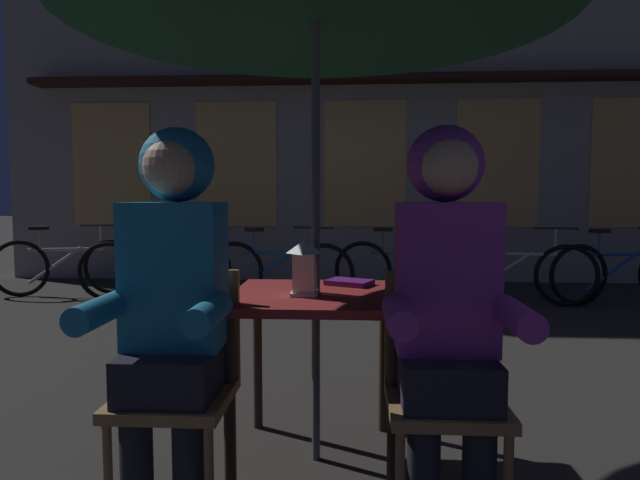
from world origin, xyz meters
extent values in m
plane|color=#2D2B28|center=(0.00, 0.00, 0.00)|extent=(60.00, 60.00, 0.00)
cube|color=maroon|center=(0.00, 0.00, 0.72)|extent=(0.72, 0.72, 0.04)
cylinder|color=#2D2319|center=(-0.31, -0.31, 0.35)|extent=(0.04, 0.04, 0.70)
cylinder|color=#2D2319|center=(0.31, -0.31, 0.35)|extent=(0.04, 0.04, 0.70)
cylinder|color=#2D2319|center=(-0.31, 0.31, 0.35)|extent=(0.04, 0.04, 0.70)
cylinder|color=#2D2319|center=(0.31, 0.31, 0.35)|extent=(0.04, 0.04, 0.70)
cylinder|color=#4C4C51|center=(0.00, 0.00, 1.12)|extent=(0.04, 0.04, 2.25)
cube|color=white|center=(-0.04, -0.07, 0.75)|extent=(0.11, 0.11, 0.02)
cube|color=white|center=(-0.04, -0.07, 0.84)|extent=(0.09, 0.09, 0.16)
pyramid|color=white|center=(-0.04, -0.07, 0.94)|extent=(0.11, 0.11, 0.06)
cube|color=olive|center=(-0.48, -0.44, 0.43)|extent=(0.40, 0.40, 0.04)
cylinder|color=olive|center=(-0.31, -0.27, 0.21)|extent=(0.03, 0.03, 0.41)
cylinder|color=olive|center=(-0.65, -0.27, 0.21)|extent=(0.03, 0.03, 0.41)
cube|color=olive|center=(-0.48, -0.26, 0.66)|extent=(0.40, 0.03, 0.42)
cube|color=olive|center=(0.48, -0.44, 0.43)|extent=(0.40, 0.40, 0.04)
cylinder|color=olive|center=(0.65, -0.27, 0.21)|extent=(0.03, 0.03, 0.41)
cylinder|color=olive|center=(0.31, -0.27, 0.21)|extent=(0.03, 0.03, 0.41)
cube|color=olive|center=(0.48, -0.26, 0.66)|extent=(0.40, 0.03, 0.42)
cylinder|color=black|center=(-0.39, -0.57, 0.23)|extent=(0.11, 0.11, 0.45)
cylinder|color=black|center=(-0.57, -0.57, 0.23)|extent=(0.11, 0.11, 0.45)
cube|color=black|center=(-0.48, -0.44, 0.53)|extent=(0.32, 0.36, 0.16)
cube|color=teal|center=(-0.48, -0.40, 0.87)|extent=(0.34, 0.22, 0.52)
cylinder|color=teal|center=(-0.30, -0.62, 0.78)|extent=(0.09, 0.30, 0.09)
cylinder|color=teal|center=(-0.66, -0.62, 0.78)|extent=(0.09, 0.30, 0.09)
sphere|color=tan|center=(-0.48, -0.40, 1.25)|extent=(0.21, 0.21, 0.21)
sphere|color=teal|center=(-0.48, -0.35, 1.26)|extent=(0.27, 0.27, 0.27)
cylinder|color=black|center=(0.39, -0.57, 0.23)|extent=(0.11, 0.11, 0.45)
cube|color=black|center=(0.48, -0.44, 0.53)|extent=(0.32, 0.36, 0.16)
cube|color=purple|center=(0.48, -0.40, 0.87)|extent=(0.34, 0.22, 0.52)
cylinder|color=purple|center=(0.66, -0.62, 0.78)|extent=(0.09, 0.30, 0.09)
cylinder|color=purple|center=(0.30, -0.62, 0.78)|extent=(0.09, 0.30, 0.09)
sphere|color=tan|center=(0.48, -0.40, 1.25)|extent=(0.21, 0.21, 0.21)
sphere|color=purple|center=(0.48, -0.35, 1.26)|extent=(0.27, 0.27, 0.27)
cube|color=#9E9389|center=(0.33, 5.40, 3.10)|extent=(10.00, 0.60, 6.20)
cube|color=#E0B260|center=(-3.19, 5.09, 1.60)|extent=(1.10, 0.02, 1.70)
cube|color=#E0B260|center=(-1.43, 5.09, 1.60)|extent=(1.10, 0.02, 1.70)
cube|color=#E0B260|center=(0.33, 5.09, 1.60)|extent=(1.10, 0.02, 1.70)
cube|color=#E0B260|center=(2.09, 5.09, 1.60)|extent=(1.10, 0.02, 1.70)
cube|color=#E0B260|center=(3.85, 5.09, 1.60)|extent=(1.10, 0.02, 1.70)
cube|color=#331914|center=(0.33, 4.95, 2.70)|extent=(9.00, 0.36, 0.08)
torus|color=black|center=(-2.68, 3.91, 0.33)|extent=(0.65, 0.20, 0.66)
torus|color=black|center=(-3.67, 3.67, 0.33)|extent=(0.65, 0.20, 0.66)
cylinder|color=#ADA89E|center=(-3.18, 3.79, 0.54)|extent=(0.82, 0.23, 0.04)
cylinder|color=#ADA89E|center=(-3.29, 3.76, 0.36)|extent=(0.60, 0.18, 0.44)
cylinder|color=#ADA89E|center=(-3.45, 3.72, 0.66)|extent=(0.02, 0.02, 0.24)
cube|color=black|center=(-3.45, 3.72, 0.79)|extent=(0.21, 0.12, 0.04)
cylinder|color=#ADA89E|center=(-2.80, 3.88, 0.68)|extent=(0.02, 0.02, 0.28)
cylinder|color=black|center=(-2.80, 3.88, 0.82)|extent=(0.43, 0.13, 0.02)
torus|color=black|center=(-1.54, 3.70, 0.33)|extent=(0.66, 0.18, 0.66)
torus|color=black|center=(-2.54, 3.50, 0.33)|extent=(0.66, 0.18, 0.66)
cylinder|color=#1E4C93|center=(-2.04, 3.60, 0.54)|extent=(0.83, 0.20, 0.04)
cylinder|color=#1E4C93|center=(-2.16, 3.57, 0.36)|extent=(0.60, 0.16, 0.44)
cylinder|color=#1E4C93|center=(-2.32, 3.54, 0.66)|extent=(0.02, 0.02, 0.24)
cube|color=black|center=(-2.32, 3.54, 0.79)|extent=(0.21, 0.12, 0.04)
cylinder|color=#1E4C93|center=(-1.66, 3.68, 0.68)|extent=(0.02, 0.02, 0.28)
cylinder|color=black|center=(-1.66, 3.68, 0.82)|extent=(0.44, 0.11, 0.02)
torus|color=black|center=(-0.14, 3.45, 0.33)|extent=(0.66, 0.16, 0.66)
torus|color=black|center=(-1.14, 3.62, 0.33)|extent=(0.66, 0.16, 0.66)
cylinder|color=#1E4C93|center=(-0.64, 3.54, 0.54)|extent=(0.83, 0.17, 0.04)
cylinder|color=#1E4C93|center=(-0.76, 3.56, 0.36)|extent=(0.60, 0.14, 0.44)
cylinder|color=#1E4C93|center=(-0.92, 3.58, 0.66)|extent=(0.02, 0.02, 0.24)
cube|color=black|center=(-0.92, 3.58, 0.79)|extent=(0.21, 0.11, 0.04)
cylinder|color=#1E4C93|center=(-0.26, 3.47, 0.68)|extent=(0.02, 0.02, 0.28)
cylinder|color=black|center=(-0.26, 3.47, 0.82)|extent=(0.44, 0.10, 0.02)
torus|color=black|center=(1.28, 3.52, 0.33)|extent=(0.65, 0.20, 0.66)
torus|color=black|center=(0.28, 3.75, 0.33)|extent=(0.65, 0.20, 0.66)
cylinder|color=#236B3D|center=(0.78, 3.64, 0.54)|extent=(0.82, 0.23, 0.04)
cylinder|color=#236B3D|center=(0.66, 3.66, 0.36)|extent=(0.60, 0.17, 0.44)
cylinder|color=#236B3D|center=(0.50, 3.70, 0.66)|extent=(0.02, 0.02, 0.24)
cube|color=black|center=(0.50, 3.70, 0.79)|extent=(0.21, 0.12, 0.04)
cylinder|color=#236B3D|center=(1.16, 3.55, 0.68)|extent=(0.02, 0.02, 0.28)
cylinder|color=black|center=(1.16, 3.55, 0.82)|extent=(0.43, 0.12, 0.02)
torus|color=black|center=(2.41, 3.48, 0.33)|extent=(0.66, 0.15, 0.66)
torus|color=black|center=(1.41, 3.64, 0.33)|extent=(0.66, 0.15, 0.66)
cylinder|color=#ADA89E|center=(1.91, 3.56, 0.54)|extent=(0.83, 0.17, 0.04)
cylinder|color=#ADA89E|center=(1.79, 3.58, 0.36)|extent=(0.60, 0.13, 0.44)
cylinder|color=#ADA89E|center=(1.63, 3.60, 0.66)|extent=(0.02, 0.02, 0.24)
cube|color=black|center=(1.63, 3.60, 0.79)|extent=(0.21, 0.11, 0.04)
cylinder|color=#ADA89E|center=(2.29, 3.50, 0.68)|extent=(0.02, 0.02, 0.28)
cylinder|color=black|center=(2.29, 3.50, 0.82)|extent=(0.44, 0.09, 0.02)
torus|color=black|center=(2.55, 3.52, 0.33)|extent=(0.66, 0.17, 0.66)
cylinder|color=#1E4C93|center=(3.06, 3.61, 0.54)|extent=(0.83, 0.19, 0.04)
cylinder|color=#1E4C93|center=(2.93, 3.59, 0.36)|extent=(0.60, 0.15, 0.44)
cylinder|color=#1E4C93|center=(2.77, 3.56, 0.66)|extent=(0.02, 0.02, 0.24)
cube|color=black|center=(2.77, 3.56, 0.79)|extent=(0.21, 0.12, 0.04)
cube|color=#661E7A|center=(0.14, 0.21, 0.75)|extent=(0.24, 0.21, 0.02)
cylinder|color=brown|center=(-2.40, 4.06, 0.17)|extent=(0.36, 0.36, 0.34)
sphere|color=#285B2D|center=(-2.40, 4.06, 0.62)|extent=(0.60, 0.60, 0.60)
camera|label=1|loc=(0.15, -2.28, 1.15)|focal=30.24mm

